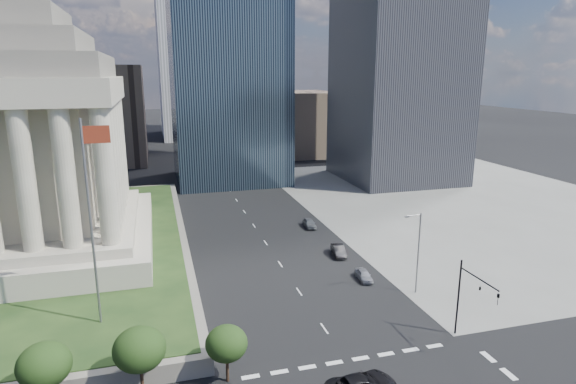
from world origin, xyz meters
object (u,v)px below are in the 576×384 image
object	(u,v)px
war_memorial	(6,108)
traffic_signal_ne	(471,294)
street_lamp_north	(417,249)
parked_sedan_far	(309,223)
parked_sedan_mid	(339,251)
parked_sedan_near	(364,275)
flagpole	(92,213)

from	to	relation	value
war_memorial	traffic_signal_ne	bearing A→B (deg)	-36.42
street_lamp_north	parked_sedan_far	xyz separation A→B (m)	(-4.33, 27.52, -4.92)
street_lamp_north	parked_sedan_far	bearing A→B (deg)	98.94
war_memorial	parked_sedan_far	bearing A→B (deg)	6.01
street_lamp_north	parked_sedan_mid	size ratio (longest dim) A/B	2.21
parked_sedan_near	parked_sedan_mid	xyz separation A→B (m)	(0.00, 8.81, 0.09)
flagpole	parked_sedan_far	bearing A→B (deg)	42.78
parked_sedan_mid	parked_sedan_far	bearing A→B (deg)	99.29
traffic_signal_ne	parked_sedan_near	world-z (taller)	traffic_signal_ne
parked_sedan_near	parked_sedan_far	world-z (taller)	parked_sedan_far
war_memorial	street_lamp_north	xyz separation A→B (m)	(47.33, -23.00, -15.74)
traffic_signal_ne	parked_sedan_mid	size ratio (longest dim) A/B	1.76
parked_sedan_near	parked_sedan_mid	world-z (taller)	parked_sedan_mid
war_memorial	street_lamp_north	world-z (taller)	war_memorial
parked_sedan_mid	parked_sedan_far	xyz separation A→B (m)	(0.00, 13.61, -0.01)
traffic_signal_ne	street_lamp_north	size ratio (longest dim) A/B	0.80
flagpole	parked_sedan_far	world-z (taller)	flagpole
street_lamp_north	war_memorial	bearing A→B (deg)	154.08
flagpole	war_memorial	bearing A→B (deg)	116.89
street_lamp_north	parked_sedan_near	world-z (taller)	street_lamp_north
war_memorial	parked_sedan_near	size ratio (longest dim) A/B	10.15
flagpole	parked_sedan_near	size ratio (longest dim) A/B	5.21
war_memorial	flagpole	distance (m)	28.16
flagpole	street_lamp_north	bearing A→B (deg)	1.63
war_memorial	parked_sedan_mid	xyz separation A→B (m)	(43.00, -9.09, -20.65)
flagpole	street_lamp_north	size ratio (longest dim) A/B	2.00
traffic_signal_ne	parked_sedan_far	size ratio (longest dim) A/B	1.84
parked_sedan_near	parked_sedan_far	distance (m)	22.42
flagpole	parked_sedan_mid	bearing A→B (deg)	25.82
traffic_signal_ne	street_lamp_north	distance (m)	11.34
parked_sedan_mid	parked_sedan_far	world-z (taller)	parked_sedan_mid
traffic_signal_ne	parked_sedan_mid	distance (m)	25.86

